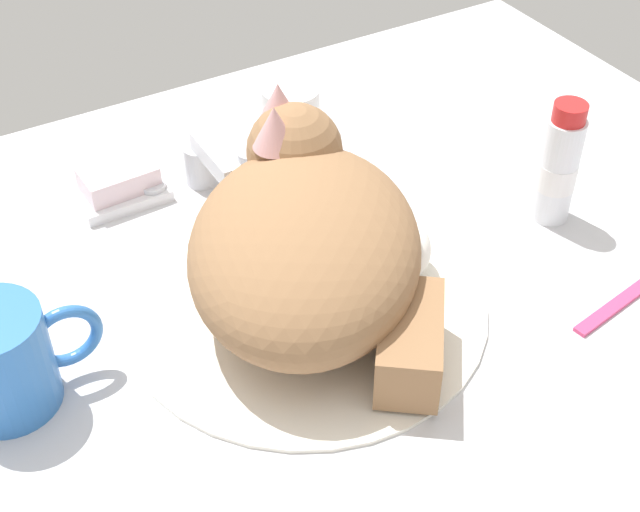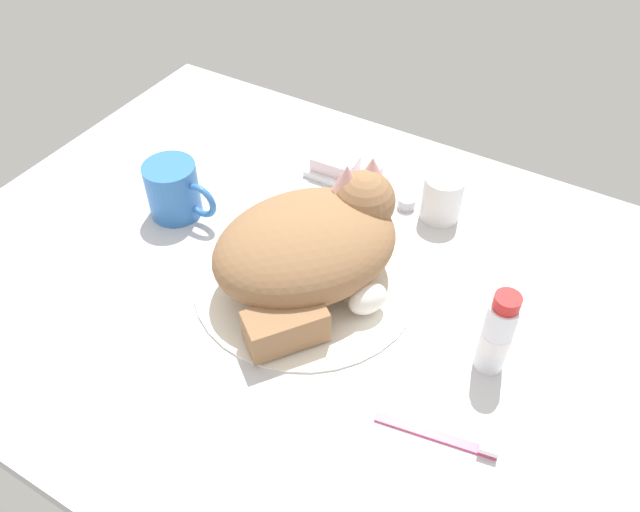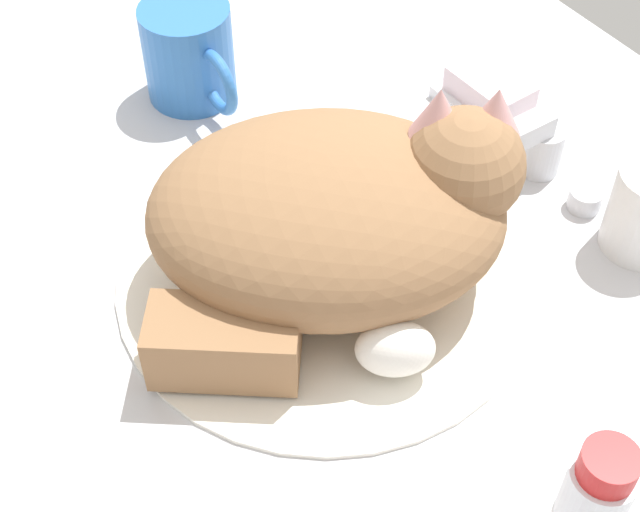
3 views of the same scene
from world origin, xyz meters
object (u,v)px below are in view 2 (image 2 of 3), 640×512
soap_bar (335,164)px  faucet (373,186)px  coffee_mug (174,190)px  toothbrush (443,437)px  toothpaste_bottle (497,335)px  cat (313,244)px  rinse_cup (442,198)px

soap_bar → faucet: bearing=-17.4°
faucet → coffee_mug: 31.42cm
faucet → coffee_mug: bearing=-143.9°
coffee_mug → toothbrush: (51.99, -15.85, -3.98)cm
toothpaste_bottle → soap_bar: bearing=146.0°
cat → coffee_mug: 26.26cm
soap_bar → toothpaste_bottle: bearing=-34.0°
coffee_mug → toothbrush: 54.50cm
coffee_mug → soap_bar: bearing=51.3°
toothbrush → coffee_mug: bearing=163.0°
rinse_cup → toothbrush: (15.63, -36.11, -3.25)cm
rinse_cup → soap_bar: (-19.46, 0.85, -1.35)cm
cat → toothpaste_bottle: (26.77, -1.56, -0.97)cm
toothbrush → faucet: bearing=127.8°
soap_bar → toothbrush: bearing=-46.5°
coffee_mug → soap_bar: 27.12cm
faucet → coffee_mug: (-25.36, -18.47, 1.75)cm
coffee_mug → cat: bearing=-3.6°
rinse_cup → toothpaste_bottle: toothpaste_bottle is taller
cat → toothbrush: size_ratio=2.28×
faucet → soap_bar: bearing=162.6°
faucet → toothpaste_bottle: size_ratio=1.08×
rinse_cup → toothpaste_bottle: (16.51, -23.45, 2.21)cm
soap_bar → toothbrush: 51.00cm
coffee_mug → faucet: bearing=36.1°
coffee_mug → rinse_cup: coffee_mug is taller
soap_bar → coffee_mug: bearing=-128.7°
cat → coffee_mug: (-26.10, 1.63, -2.45)cm
faucet → toothbrush: size_ratio=0.97×
soap_bar → cat: bearing=-68.0°
faucet → soap_bar: size_ratio=1.90×
rinse_cup → toothpaste_bottle: bearing=-54.9°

